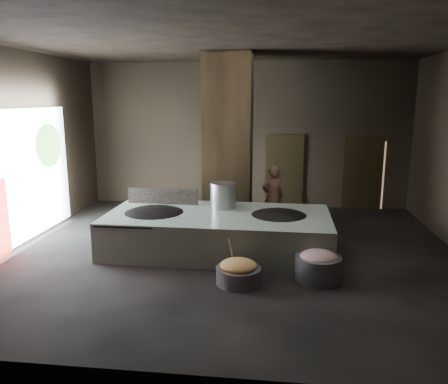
# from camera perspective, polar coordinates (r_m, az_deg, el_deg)

# --- Properties ---
(floor) EXTENTS (10.00, 9.00, 0.10)m
(floor) POSITION_cam_1_polar(r_m,az_deg,el_deg) (9.91, 1.05, -8.11)
(floor) COLOR black
(floor) RESTS_ON ground
(ceiling) EXTENTS (10.00, 9.00, 0.10)m
(ceiling) POSITION_cam_1_polar(r_m,az_deg,el_deg) (9.37, 1.16, 19.32)
(ceiling) COLOR black
(ceiling) RESTS_ON back_wall
(back_wall) EXTENTS (10.00, 0.10, 4.50)m
(back_wall) POSITION_cam_1_polar(r_m,az_deg,el_deg) (13.88, 3.01, 7.44)
(back_wall) COLOR black
(back_wall) RESTS_ON ground
(front_wall) EXTENTS (10.00, 0.10, 4.50)m
(front_wall) POSITION_cam_1_polar(r_m,az_deg,el_deg) (4.92, -4.23, -1.10)
(front_wall) COLOR black
(front_wall) RESTS_ON ground
(left_wall) EXTENTS (0.10, 9.00, 4.50)m
(left_wall) POSITION_cam_1_polar(r_m,az_deg,el_deg) (11.07, -26.00, 5.06)
(left_wall) COLOR black
(left_wall) RESTS_ON ground
(pillar) EXTENTS (1.20, 1.20, 4.50)m
(pillar) POSITION_cam_1_polar(r_m,az_deg,el_deg) (11.28, 0.55, 6.38)
(pillar) COLOR black
(pillar) RESTS_ON ground
(hearth_platform) EXTENTS (5.00, 2.46, 0.86)m
(hearth_platform) POSITION_cam_1_polar(r_m,az_deg,el_deg) (9.87, -0.79, -5.24)
(hearth_platform) COLOR silver
(hearth_platform) RESTS_ON ground
(platform_cap) EXTENTS (4.85, 2.33, 0.03)m
(platform_cap) POSITION_cam_1_polar(r_m,az_deg,el_deg) (9.76, -0.79, -3.08)
(platform_cap) COLOR black
(platform_cap) RESTS_ON hearth_platform
(wok_left) EXTENTS (1.56, 1.56, 0.43)m
(wok_left) POSITION_cam_1_polar(r_m,az_deg,el_deg) (10.02, -9.09, -3.22)
(wok_left) COLOR black
(wok_left) RESTS_ON hearth_platform
(wok_left_rim) EXTENTS (1.59, 1.59, 0.05)m
(wok_left_rim) POSITION_cam_1_polar(r_m,az_deg,el_deg) (10.01, -9.10, -2.83)
(wok_left_rim) COLOR black
(wok_left_rim) RESTS_ON hearth_platform
(wok_right) EXTENTS (1.45, 1.45, 0.41)m
(wok_right) POSITION_cam_1_polar(r_m,az_deg,el_deg) (9.75, 7.15, -3.60)
(wok_right) COLOR black
(wok_right) RESTS_ON hearth_platform
(wok_right_rim) EXTENTS (1.49, 1.49, 0.05)m
(wok_right_rim) POSITION_cam_1_polar(r_m,az_deg,el_deg) (9.73, 7.16, -3.20)
(wok_right_rim) COLOR black
(wok_right_rim) RESTS_ON hearth_platform
(stock_pot) EXTENTS (0.60, 0.60, 0.65)m
(stock_pot) POSITION_cam_1_polar(r_m,az_deg,el_deg) (10.21, -0.11, -0.59)
(stock_pot) COLOR #A7AAAE
(stock_pot) RESTS_ON hearth_platform
(splash_guard) EXTENTS (1.72, 0.10, 0.43)m
(splash_guard) POSITION_cam_1_polar(r_m,az_deg,el_deg) (10.71, -7.97, -0.66)
(splash_guard) COLOR black
(splash_guard) RESTS_ON hearth_platform
(cook) EXTENTS (0.72, 0.59, 1.69)m
(cook) POSITION_cam_1_polar(r_m,az_deg,el_deg) (11.50, 6.36, -0.67)
(cook) COLOR #8B5C47
(cook) RESTS_ON ground
(veg_basin) EXTENTS (1.00, 1.00, 0.31)m
(veg_basin) POSITION_cam_1_polar(r_m,az_deg,el_deg) (8.27, 1.89, -10.81)
(veg_basin) COLOR slate
(veg_basin) RESTS_ON ground
(veg_fill) EXTENTS (0.69, 0.69, 0.21)m
(veg_fill) POSITION_cam_1_polar(r_m,az_deg,el_deg) (8.19, 1.90, -9.55)
(veg_fill) COLOR tan
(veg_fill) RESTS_ON veg_basin
(ladle) EXTENTS (0.10, 0.33, 0.60)m
(ladle) POSITION_cam_1_polar(r_m,az_deg,el_deg) (8.28, 0.96, -7.84)
(ladle) COLOR #A7AAAE
(ladle) RESTS_ON veg_basin
(meat_basin) EXTENTS (1.01, 1.01, 0.47)m
(meat_basin) POSITION_cam_1_polar(r_m,az_deg,el_deg) (8.56, 12.18, -9.69)
(meat_basin) COLOR slate
(meat_basin) RESTS_ON ground
(meat_fill) EXTENTS (0.71, 0.71, 0.27)m
(meat_fill) POSITION_cam_1_polar(r_m,az_deg,el_deg) (8.48, 12.24, -8.35)
(meat_fill) COLOR #BD7175
(meat_fill) RESTS_ON meat_basin
(doorway_near) EXTENTS (1.18, 0.08, 2.38)m
(doorway_near) POSITION_cam_1_polar(r_m,az_deg,el_deg) (13.89, 7.88, 2.56)
(doorway_near) COLOR black
(doorway_near) RESTS_ON ground
(doorway_near_glow) EXTENTS (0.87, 0.04, 2.06)m
(doorway_near_glow) POSITION_cam_1_polar(r_m,az_deg,el_deg) (13.88, 7.91, 2.35)
(doorway_near_glow) COLOR #8C6647
(doorway_near_glow) RESTS_ON ground
(doorway_far) EXTENTS (1.18, 0.08, 2.38)m
(doorway_far) POSITION_cam_1_polar(r_m,az_deg,el_deg) (14.14, 17.65, 2.28)
(doorway_far) COLOR black
(doorway_far) RESTS_ON ground
(doorway_far_glow) EXTENTS (0.89, 0.04, 2.11)m
(doorway_far_glow) POSITION_cam_1_polar(r_m,az_deg,el_deg) (14.21, 18.42, 2.07)
(doorway_far_glow) COLOR #8C6647
(doorway_far_glow) RESTS_ON ground
(left_opening) EXTENTS (0.04, 4.20, 3.10)m
(left_opening) POSITION_cam_1_polar(r_m,az_deg,el_deg) (11.27, -24.72, 1.94)
(left_opening) COLOR white
(left_opening) RESTS_ON ground
(tree_silhouette) EXTENTS (0.28, 1.10, 1.10)m
(tree_silhouette) POSITION_cam_1_polar(r_m,az_deg,el_deg) (12.09, -21.87, 5.67)
(tree_silhouette) COLOR #194714
(tree_silhouette) RESTS_ON left_opening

